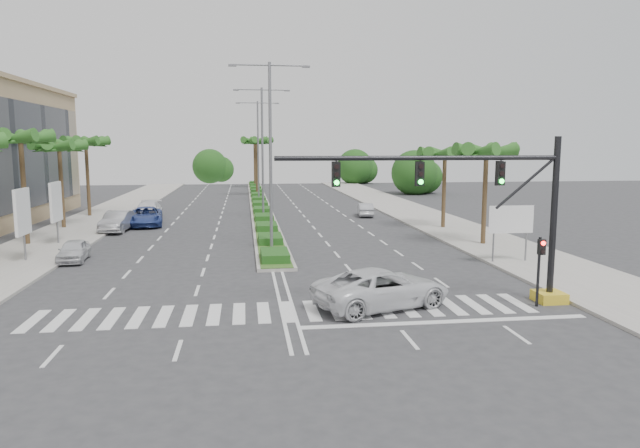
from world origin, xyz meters
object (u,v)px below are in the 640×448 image
at_px(car_crossing, 382,288).
at_px(car_parked_c, 146,217).
at_px(car_parked_d, 148,210).
at_px(car_parked_b, 117,221).
at_px(car_parked_a, 74,251).
at_px(car_right, 365,210).

bearing_deg(car_crossing, car_parked_c, 7.87).
bearing_deg(car_parked_c, car_crossing, -69.39).
bearing_deg(car_parked_d, car_crossing, -65.62).
bearing_deg(car_crossing, car_parked_d, 5.14).
height_order(car_parked_b, car_parked_d, car_parked_b).
xyz_separation_m(car_parked_a, car_parked_b, (0.00, 11.93, 0.18)).
xyz_separation_m(car_parked_b, car_parked_c, (1.71, 3.02, -0.02)).
height_order(car_parked_b, car_crossing, car_crossing).
height_order(car_parked_a, car_crossing, car_crossing).
relative_size(car_parked_a, car_parked_b, 0.75).
distance_m(car_parked_a, car_parked_c, 15.05).
bearing_deg(car_parked_a, car_parked_b, 85.62).
distance_m(car_parked_a, car_parked_d, 19.71).
relative_size(car_parked_a, car_crossing, 0.63).
distance_m(car_parked_a, car_parked_b, 11.94).
relative_size(car_parked_a, car_parked_d, 0.68).
relative_size(car_parked_c, car_right, 1.48).
bearing_deg(car_parked_c, car_right, 4.57).
relative_size(car_parked_b, car_right, 1.27).
relative_size(car_parked_b, car_parked_c, 0.86).
relative_size(car_parked_a, car_right, 0.96).
distance_m(car_parked_b, car_parked_c, 3.47).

